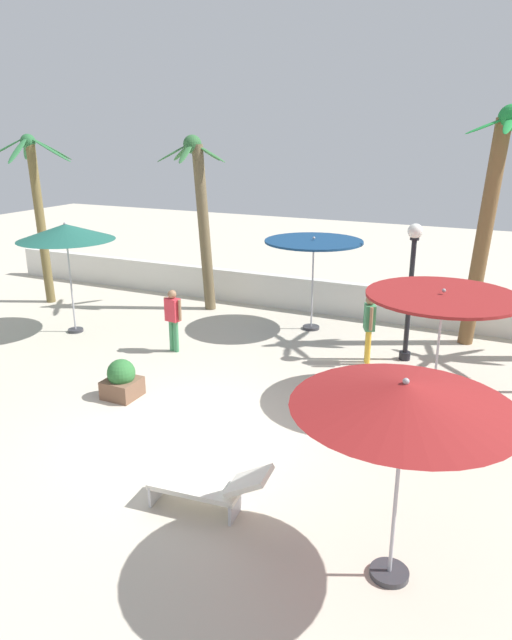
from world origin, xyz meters
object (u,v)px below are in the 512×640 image
object	(u,v)px
planter	(122,380)
palm_tree_2	(201,207)
palm_tree_3	(491,206)
guest_0	(369,322)
lounge_chair_1	(210,486)
patio_umbrella_0	(405,397)
patio_umbrella_3	(443,300)
patio_umbrella_1	(66,233)
patio_umbrella_2	(314,246)
palm_tree_0	(37,201)
guest_1	(173,315)
lamp_post_0	(411,279)

from	to	relation	value
planter	palm_tree_2	bearing A→B (deg)	105.19
palm_tree_3	guest_0	bearing A→B (deg)	-131.30
lounge_chair_1	planter	distance (m)	4.48
guest_0	planter	xyz separation A→B (m)	(-4.26, -4.09, -0.68)
patio_umbrella_0	palm_tree_3	size ratio (longest dim) A/B	0.45
palm_tree_2	guest_0	world-z (taller)	palm_tree_2
patio_umbrella_3	patio_umbrella_1	bearing A→B (deg)	177.88
planter	patio_umbrella_2	bearing A→B (deg)	70.50
palm_tree_0	patio_umbrella_2	bearing A→B (deg)	6.69
patio_umbrella_2	palm_tree_0	world-z (taller)	palm_tree_0
lounge_chair_1	planter	bearing A→B (deg)	144.34
palm_tree_0	guest_0	size ratio (longest dim) A/B	3.09
lounge_chair_1	guest_1	size ratio (longest dim) A/B	1.16
lamp_post_0	lounge_chair_1	distance (m)	7.67
patio_umbrella_1	guest_0	xyz separation A→B (m)	(8.15, 1.20, -1.78)
planter	patio_umbrella_0	bearing A→B (deg)	-23.88
patio_umbrella_3	palm_tree_3	size ratio (longest dim) A/B	0.50
palm_tree_0	planter	distance (m)	8.96
guest_1	palm_tree_0	bearing A→B (deg)	161.42
palm_tree_3	guest_0	xyz separation A→B (m)	(-2.25, -2.57, -2.61)
patio_umbrella_3	guest_0	distance (m)	2.69
patio_umbrella_3	palm_tree_2	xyz separation A→B (m)	(-7.85, 3.98, 0.98)
patio_umbrella_3	guest_1	distance (m)	6.69
planter	guest_1	bearing A→B (deg)	99.85
patio_umbrella_2	lounge_chair_1	world-z (taller)	patio_umbrella_2
palm_tree_3	palm_tree_2	bearing A→B (deg)	-178.89
patio_umbrella_1	palm_tree_0	distance (m)	3.65
patio_umbrella_0	palm_tree_2	bearing A→B (deg)	131.14
palm_tree_0	lamp_post_0	bearing A→B (deg)	-0.89
palm_tree_3	patio_umbrella_2	bearing A→B (deg)	-171.25
patio_umbrella_0	patio_umbrella_3	bearing A→B (deg)	93.24
patio_umbrella_0	palm_tree_3	xyz separation A→B (m)	(0.13, 9.49, 1.15)
patio_umbrella_2	palm_tree_0	distance (m)	9.10
patio_umbrella_2	guest_1	xyz separation A→B (m)	(-2.60, -3.20, -1.44)
guest_0	guest_1	distance (m)	4.92
palm_tree_0	guest_1	distance (m)	7.14
palm_tree_3	planter	size ratio (longest dim) A/B	7.14
patio_umbrella_2	palm_tree_2	distance (m)	4.00
guest_0	patio_umbrella_3	bearing A→B (deg)	-40.85
patio_umbrella_1	palm_tree_2	xyz separation A→B (m)	(2.12, 3.61, 0.40)
patio_umbrella_3	guest_0	world-z (taller)	patio_umbrella_3
patio_umbrella_2	patio_umbrella_3	bearing A→B (deg)	-41.16
patio_umbrella_3	lamp_post_0	size ratio (longest dim) A/B	0.89
palm_tree_0	patio_umbrella_3	bearing A→B (deg)	-10.53
palm_tree_0	palm_tree_3	world-z (taller)	palm_tree_3
guest_1	planter	bearing A→B (deg)	-80.15
palm_tree_2	palm_tree_3	world-z (taller)	palm_tree_3
palm_tree_2	lamp_post_0	size ratio (longest dim) A/B	1.58
patio_umbrella_1	patio_umbrella_3	xyz separation A→B (m)	(9.97, -0.37, -0.58)
patio_umbrella_3	palm_tree_3	bearing A→B (deg)	84.01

